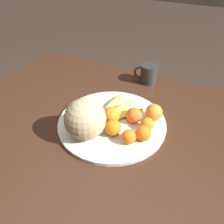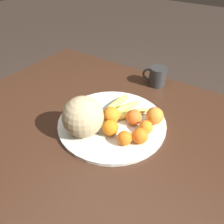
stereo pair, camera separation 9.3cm
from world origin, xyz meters
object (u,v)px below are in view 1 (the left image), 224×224
Objects in this scene: orange_back_left at (113,128)px; produce_tag at (121,131)px; kitchen_table at (118,145)px; fruit_bowl at (112,122)px; ceramic_mug at (148,74)px; orange_front_left at (111,115)px; orange_front_right at (134,115)px; orange_back_right at (143,133)px; banana_bunch at (122,108)px; orange_top_small at (129,137)px; orange_side_extra at (147,124)px; orange_mid_center at (154,112)px; melon at (85,119)px.

produce_tag is (0.02, 0.03, -0.03)m from orange_back_left.
fruit_bowl reaches higher than kitchen_table.
orange_front_left is at bearing -92.51° from ceramic_mug.
orange_back_left is 0.78× the size of produce_tag.
orange_front_right is (0.09, 0.04, 0.04)m from fruit_bowl.
orange_back_left is 1.05× the size of orange_back_right.
banana_bunch reaches higher than kitchen_table.
banana_bunch reaches higher than fruit_bowl.
orange_back_left is 1.15× the size of orange_top_small.
fruit_bowl is 6.43× the size of orange_front_left.
orange_back_left is 0.14m from orange_side_extra.
fruit_bowl is at bearing -149.02° from orange_mid_center.
orange_top_small is at bearing -127.42° from banana_bunch.
orange_top_small is 0.45× the size of ceramic_mug.
kitchen_table is at bearing -140.42° from banana_bunch.
orange_back_left reaches higher than fruit_bowl.
orange_side_extra reaches higher than fruit_bowl.
banana_bunch is 1.59× the size of ceramic_mug.
orange_back_left is 1.16× the size of orange_side_extra.
melon is at bearing -114.80° from orange_front_left.
produce_tag is 0.46m from ceramic_mug.
ceramic_mug is at bearing 19.01° from banana_bunch.
melon is 0.80× the size of banana_bunch.
ceramic_mug is at bearing 87.49° from orange_front_left.
orange_side_extra is (0.10, 0.06, 0.12)m from kitchen_table.
orange_mid_center reaches higher than banana_bunch.
orange_front_right is at bearing 161.13° from orange_side_extra.
orange_side_extra is (0.21, 0.14, -0.05)m from melon.
orange_back_left is at bearing 169.30° from orange_top_small.
banana_bunch is 2.77× the size of orange_mid_center.
ceramic_mug reaches higher than produce_tag.
kitchen_table is at bearing -126.95° from orange_mid_center.
orange_back_right is at bearing 20.42° from melon.
banana_bunch is (0.01, 0.09, 0.02)m from fruit_bowl.
fruit_bowl is at bearing 165.02° from orange_back_right.
orange_mid_center is at bearing 32.47° from orange_front_left.
ceramic_mug is (-0.02, 0.49, 0.00)m from orange_back_left.
ceramic_mug reaches higher than fruit_bowl.
melon is at bearing -130.70° from orange_front_right.
kitchen_table is at bearing 146.56° from orange_top_small.
melon reaches higher than orange_back_right.
orange_front_right is (0.03, 0.08, 0.12)m from kitchen_table.
melon is at bearing -143.60° from kitchen_table.
orange_back_right reaches higher than produce_tag.
orange_mid_center is (0.16, 0.09, 0.04)m from fruit_bowl.
kitchen_table is 23.89× the size of orange_front_right.
orange_front_left is 1.27× the size of orange_top_small.
orange_back_left is (-0.05, -0.11, -0.00)m from orange_front_right.
orange_side_extra is (0.16, 0.02, -0.01)m from orange_front_left.
melon is at bearing -134.22° from orange_mid_center.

